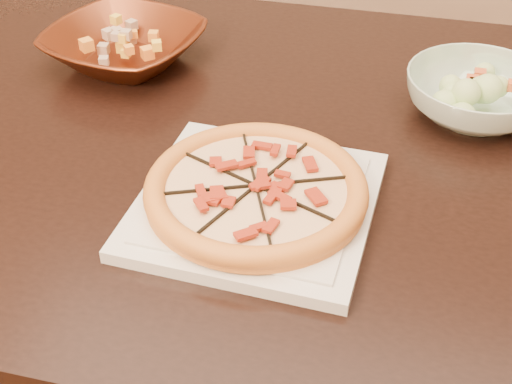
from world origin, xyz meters
TOP-DOWN VIEW (x-y plane):
  - dining_table at (0.03, -0.07)m, footprint 1.54×1.00m
  - plate at (0.12, -0.25)m, footprint 0.31×0.31m
  - pizza at (0.12, -0.25)m, footprint 0.29×0.29m
  - bronze_bowl at (-0.20, 0.09)m, footprint 0.31×0.31m
  - mixed_dish at (-0.21, 0.09)m, footprint 0.13×0.11m
  - salad_bowl at (0.39, 0.07)m, footprint 0.27×0.27m
  - salad at (0.39, 0.07)m, footprint 0.09×0.12m

SIDE VIEW (x-z plane):
  - dining_table at x=0.03m, z-range 0.28..1.03m
  - plate at x=0.12m, z-range 0.75..0.77m
  - bronze_bowl at x=-0.20m, z-range 0.75..0.81m
  - pizza at x=0.12m, z-range 0.77..0.80m
  - salad_bowl at x=0.39m, z-range 0.75..0.82m
  - mixed_dish at x=-0.21m, z-range 0.81..0.84m
  - salad at x=0.39m, z-range 0.82..0.86m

